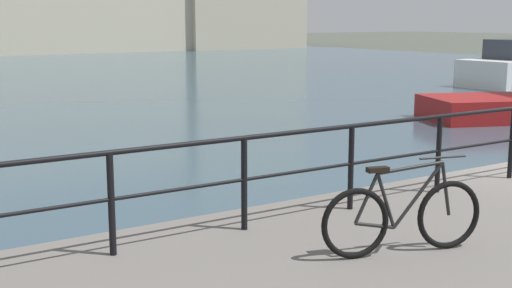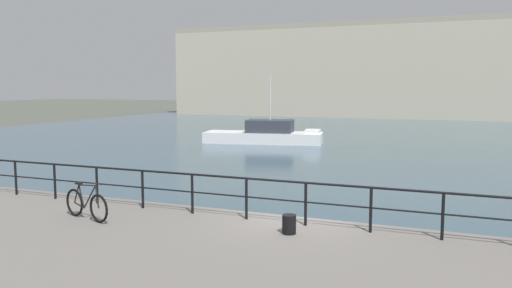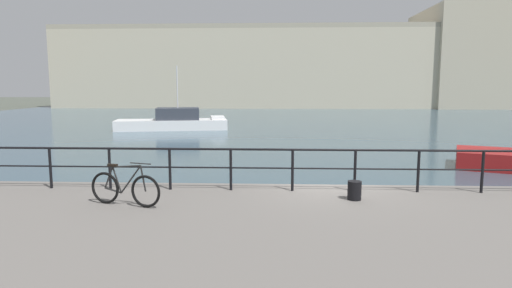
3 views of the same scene
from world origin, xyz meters
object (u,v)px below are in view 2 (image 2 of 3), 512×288
at_px(moored_white_yacht, 266,134).
at_px(parked_bicycle, 86,204).
at_px(harbor_building, 484,70).
at_px(mooring_bollard, 289,224).

xyz_separation_m(moored_white_yacht, parked_bicycle, (4.75, -25.02, 0.57)).
xyz_separation_m(harbor_building, moored_white_yacht, (-15.77, -39.35, -5.71)).
bearing_deg(parked_bicycle, moored_white_yacht, 116.84).
relative_size(harbor_building, moored_white_yacht, 8.03).
relative_size(harbor_building, parked_bicycle, 42.12).
distance_m(moored_white_yacht, parked_bicycle, 25.48).
relative_size(moored_white_yacht, mooring_bollard, 20.46).
height_order(harbor_building, moored_white_yacht, harbor_building).
bearing_deg(parked_bicycle, harbor_building, 96.39).
bearing_deg(moored_white_yacht, harbor_building, 57.27).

